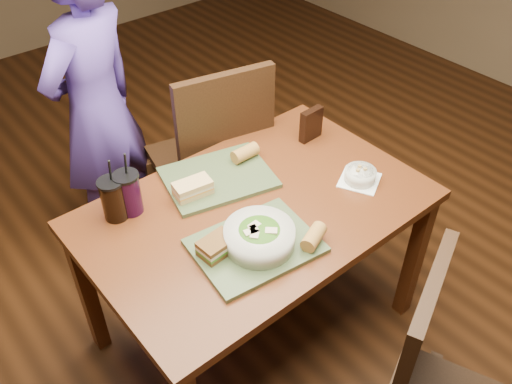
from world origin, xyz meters
TOP-DOWN VIEW (x-y plane):
  - ground at (0.00, 0.00)m, footprint 6.00×6.00m
  - dining_table at (0.00, 0.00)m, footprint 1.30×0.85m
  - chair_far at (0.20, 0.55)m, footprint 0.55×0.55m
  - diner at (-0.16, 0.97)m, footprint 0.67×0.56m
  - tray_near at (-0.14, -0.17)m, footprint 0.46×0.37m
  - tray_far at (-0.01, 0.22)m, footprint 0.49×0.41m
  - salad_bowl at (-0.13, -0.18)m, footprint 0.25×0.25m
  - soup_bowl at (0.42, -0.15)m, footprint 0.20×0.20m
  - sandwich_near at (-0.27, -0.11)m, footprint 0.13×0.09m
  - sandwich_far at (-0.15, 0.19)m, footprint 0.15×0.10m
  - baguette_near at (0.02, -0.29)m, footprint 0.12×0.09m
  - baguette_far at (0.14, 0.24)m, footprint 0.11×0.06m
  - cup_cola at (-0.43, 0.29)m, footprint 0.10×0.10m
  - cup_berry at (-0.38, 0.28)m, footprint 0.10×0.10m
  - chip_bag at (0.48, 0.19)m, footprint 0.11×0.04m

SIDE VIEW (x-z plane):
  - ground at x=0.00m, z-range 0.00..0.00m
  - chair_far at x=0.20m, z-range 0.06..1.12m
  - dining_table at x=0.00m, z-range 0.28..1.03m
  - tray_near at x=-0.14m, z-range 0.75..0.77m
  - tray_far at x=-0.01m, z-range 0.75..0.77m
  - diner at x=-0.16m, z-range 0.00..1.55m
  - soup_bowl at x=0.42m, z-range 0.75..0.81m
  - baguette_near at x=0.02m, z-range 0.77..0.82m
  - baguette_far at x=0.14m, z-range 0.77..0.83m
  - sandwich_far at x=-0.15m, z-range 0.77..0.83m
  - sandwich_near at x=-0.27m, z-range 0.77..0.83m
  - salad_bowl at x=-0.13m, z-range 0.77..0.85m
  - chip_bag at x=0.48m, z-range 0.75..0.90m
  - cup_cola at x=-0.43m, z-range 0.71..0.97m
  - cup_berry at x=-0.38m, z-range 0.70..0.97m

